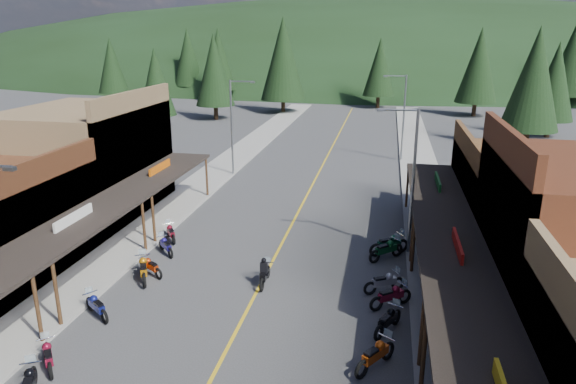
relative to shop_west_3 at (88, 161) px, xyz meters
The scene contains 37 objects.
ground 18.17m from the shop_west_3, 39.34° to the right, with size 220.00×220.00×0.00m, color #38383A.
centerline 16.67m from the shop_west_3, 32.26° to the left, with size 0.15×90.00×0.01m, color gold.
sidewalk_west 10.65m from the shop_west_3, 59.70° to the left, with size 3.40×94.00×0.15m, color gray.
sidewalk_east 24.35m from the shop_west_3, 21.15° to the left, with size 3.40×94.00×0.15m, color gray.
shop_west_3 is the anchor object (origin of this frame).
shop_east_3 27.56m from the shop_west_3, ahead, with size 10.90×10.20×6.20m.
streetlight_1 12.73m from the shop_west_3, 57.44° to the left, with size 2.16×0.18×8.00m.
streetlight_2 21.02m from the shop_west_3, ahead, with size 2.16×0.18×8.00m.
streetlight_3 27.94m from the shop_west_3, 42.04° to the left, with size 2.16×0.18×8.00m.
ridge_hill 124.52m from the shop_west_3, 83.64° to the left, with size 310.00×140.00×60.00m, color black.
pine_0 57.15m from the shop_west_3, 117.34° to the left, with size 5.04×5.04×11.00m.
pine_1 59.70m from the shop_west_3, 99.87° to the left, with size 5.88×5.88×12.50m.
pine_2 47.07m from the shop_west_3, 85.37° to the left, with size 6.72×6.72×14.00m.
pine_3 57.59m from the shop_west_3, 71.99° to the left, with size 5.04×5.04×11.00m.
pine_4 58.27m from the shop_west_3, 56.87° to the left, with size 5.88×5.88×12.50m.
pine_5 77.38m from the shop_west_3, 51.79° to the left, with size 6.72×6.72×14.00m.
pine_7 67.32m from the shop_west_3, 105.72° to the left, with size 5.88×5.88×12.50m.
pine_8 29.95m from the shop_west_3, 105.97° to the left, with size 4.48×4.48×10.00m.
pine_9 50.71m from the shop_west_3, 41.73° to the left, with size 4.93×4.93×10.80m.
pine_10 39.07m from the shop_west_3, 96.22° to the left, with size 5.38×5.38×11.60m.
pine_11 43.22m from the shop_west_3, 38.32° to the left, with size 5.82×5.82×12.40m.
bike_west_5 19.68m from the shop_west_3, 64.92° to the right, with size 0.70×2.10×1.20m, color black, non-canonical shape.
bike_west_6 18.09m from the shop_west_3, 64.00° to the right, with size 0.65×1.94×1.11m, color maroon, non-canonical shape.
bike_west_7 14.96m from the shop_west_3, 58.56° to the right, with size 0.67×2.01×1.15m, color navy, non-canonical shape.
bike_west_8 12.36m from the shop_west_3, 47.91° to the right, with size 0.76×2.29×1.31m, color #C3750D, non-canonical shape.
bike_west_9 12.07m from the shop_west_3, 45.76° to the right, with size 0.62×1.85×1.06m, color #AA300C, non-canonical shape.
bike_west_10 10.19m from the shop_west_3, 36.53° to the right, with size 0.63×1.89×1.08m, color navy, non-canonical shape.
bike_west_11 8.82m from the shop_west_3, 28.22° to the right, with size 0.63×1.88×1.08m, color maroon, non-canonical shape.
bike_east_6 24.01m from the shop_west_3, 35.49° to the right, with size 0.73×2.19×1.25m, color #CB4A0E, non-canonical shape.
bike_east_7 23.04m from the shop_west_3, 29.79° to the right, with size 0.69×2.07×1.19m, color black, non-canonical shape.
bike_east_8 22.20m from the shop_west_3, 24.99° to the right, with size 0.71×2.12×1.21m, color maroon, non-canonical shape.
bike_east_9 21.41m from the shop_west_3, 22.09° to the right, with size 0.68×2.05×1.17m, color #A6A6AC, non-canonical shape.
bike_east_10 20.36m from the shop_west_3, 12.20° to the right, with size 0.75×2.26×1.29m, color #0D421F, non-canonical shape.
bike_east_11 20.36m from the shop_west_3, 10.05° to the right, with size 0.78×2.34×1.34m, color #0C3F29, non-canonical shape.
rider_on_bike 16.51m from the shop_west_3, 30.54° to the right, with size 0.69×1.98×1.50m.
pedestrian_east_a 26.82m from the shop_west_3, 33.42° to the right, with size 0.68×0.45×1.86m, color black.
pedestrian_east_b 22.18m from the shop_west_3, 10.17° to the left, with size 0.86×0.49×1.76m, color brown.
Camera 1 is at (5.54, -18.69, 11.64)m, focal length 32.00 mm.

